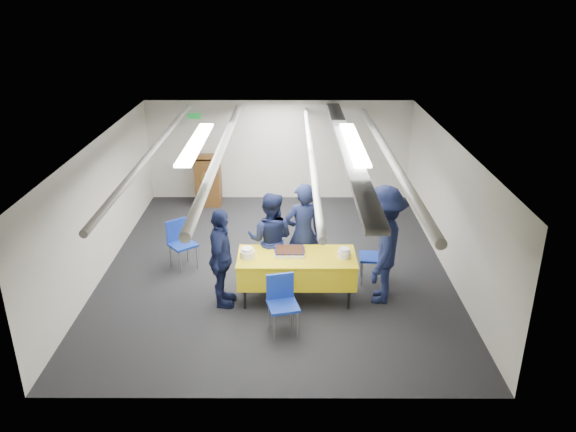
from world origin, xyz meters
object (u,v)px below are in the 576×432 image
at_px(chair_left, 180,239).
at_px(podium, 208,179).
at_px(chair_near, 282,298).
at_px(sailor_c, 221,259).
at_px(serving_table, 297,268).
at_px(chair_right, 378,253).
at_px(sailor_a, 303,234).
at_px(sailor_d, 382,245).
at_px(sheet_cake, 290,251).
at_px(sailor_b, 271,239).

bearing_deg(chair_left, podium, 88.30).
xyz_separation_m(chair_near, sailor_c, (-0.94, 0.71, 0.27)).
height_order(serving_table, chair_near, chair_near).
distance_m(chair_right, sailor_c, 2.65).
xyz_separation_m(chair_near, sailor_a, (0.33, 1.45, 0.35)).
distance_m(podium, sailor_a, 4.17).
height_order(podium, sailor_c, sailor_c).
relative_size(podium, chair_near, 1.44).
bearing_deg(sailor_d, sailor_a, -100.56).
bearing_deg(podium, sailor_c, -79.66).
bearing_deg(sheet_cake, serving_table, -34.75).
distance_m(podium, sailor_b, 3.99).
xyz_separation_m(sheet_cake, sailor_b, (-0.31, 0.44, 0.00)).
distance_m(chair_near, sailor_a, 1.53).
height_order(chair_near, chair_right, same).
relative_size(serving_table, sailor_d, 0.97).
height_order(podium, chair_near, podium).
distance_m(sailor_b, sailor_d, 1.83).
distance_m(serving_table, sailor_b, 0.72).
relative_size(sheet_cake, podium, 0.38).
bearing_deg(sailor_c, serving_table, -79.22).
bearing_deg(sailor_a, chair_left, -30.66).
bearing_deg(sailor_a, serving_table, 63.34).
height_order(chair_right, sailor_a, sailor_a).
relative_size(chair_right, sailor_c, 0.54).
relative_size(chair_left, sailor_b, 0.54).
bearing_deg(chair_right, chair_left, 170.97).
relative_size(serving_table, sheet_cake, 3.86).
distance_m(sheet_cake, chair_near, 0.99).
relative_size(sheet_cake, sailor_d, 0.25).
bearing_deg(chair_left, sailor_a, -14.40).
xyz_separation_m(chair_left, sailor_a, (2.15, -0.55, 0.35)).
bearing_deg(sheet_cake, podium, 114.10).
relative_size(sailor_a, sailor_c, 1.10).
distance_m(podium, chair_near, 5.35).
distance_m(chair_left, sailor_d, 3.58).
relative_size(chair_near, sailor_a, 0.49).
xyz_separation_m(podium, chair_left, (-0.09, -3.06, -0.08)).
bearing_deg(chair_right, podium, 132.66).
bearing_deg(chair_left, sheet_cake, -28.74).
xyz_separation_m(serving_table, sheet_cake, (-0.11, 0.08, 0.25)).
distance_m(chair_left, sailor_c, 1.59).
bearing_deg(sailor_d, podium, -127.33).
height_order(chair_near, sailor_b, sailor_b).
relative_size(sailor_c, sailor_d, 0.84).
xyz_separation_m(chair_near, chair_right, (1.59, 1.46, 0.00)).
bearing_deg(serving_table, chair_left, 150.91).
bearing_deg(sailor_b, sailor_a, -162.15).
height_order(chair_near, sailor_a, sailor_a).
bearing_deg(podium, chair_near, -71.13).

